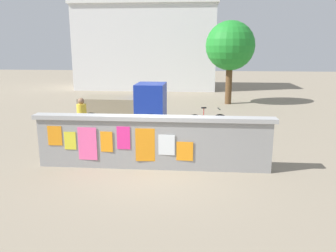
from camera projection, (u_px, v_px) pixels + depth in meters
ground at (173, 114)px, 17.54m from camera, size 60.00×60.00×0.00m
poster_wall at (152, 142)px, 9.60m from camera, size 6.75×0.42×1.52m
auto_rickshaw_truck at (128, 105)px, 14.72m from camera, size 3.63×1.58×1.85m
motorcycle at (217, 131)px, 12.05m from camera, size 1.90×0.56×0.87m
bicycle_near at (152, 142)px, 11.07m from camera, size 1.71×0.44×0.95m
bicycle_far at (207, 121)px, 14.12m from camera, size 1.70×0.44×0.95m
person_walking at (82, 116)px, 12.14m from camera, size 0.41×0.41×1.62m
tree_roadside at (230, 46)px, 19.73m from camera, size 2.84×2.84×4.82m
building_background at (147, 45)px, 27.18m from camera, size 11.09×4.57×6.88m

